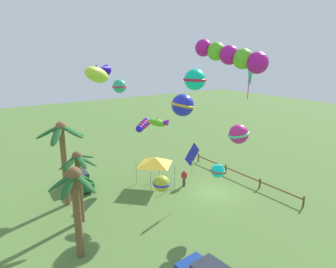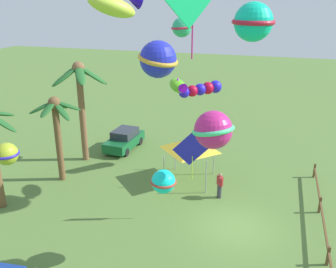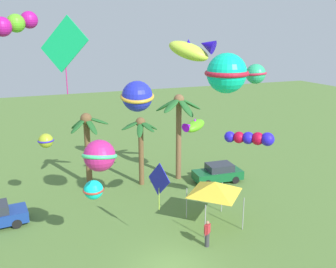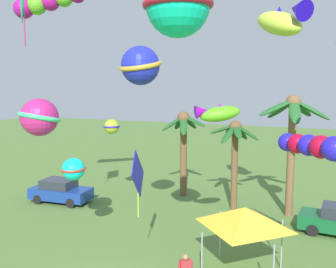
{
  "view_description": "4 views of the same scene",
  "coord_description": "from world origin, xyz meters",
  "px_view_note": "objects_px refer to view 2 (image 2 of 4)",
  "views": [
    {
      "loc": [
        -18.01,
        17.48,
        12.04
      ],
      "look_at": [
        0.88,
        4.39,
        5.96
      ],
      "focal_mm": 32.26,
      "sensor_mm": 36.0,
      "label": 1
    },
    {
      "loc": [
        -16.2,
        -1.35,
        11.0
      ],
      "look_at": [
        -0.57,
        3.37,
        4.92
      ],
      "focal_mm": 39.4,
      "sensor_mm": 36.0,
      "label": 2
    },
    {
      "loc": [
        -6.41,
        -15.58,
        11.75
      ],
      "look_at": [
        1.44,
        3.86,
        6.09
      ],
      "focal_mm": 40.44,
      "sensor_mm": 36.0,
      "label": 3
    },
    {
      "loc": [
        7.03,
        -10.27,
        7.49
      ],
      "look_at": [
        1.0,
        3.78,
        5.5
      ],
      "focal_mm": 39.08,
      "sensor_mm": 36.0,
      "label": 4
    }
  ],
  "objects_px": {
    "kite_tube_10": "(202,89)",
    "kite_ball_2": "(163,182)",
    "palm_tree_1": "(56,120)",
    "palm_tree_2": "(80,88)",
    "kite_ball_3": "(182,27)",
    "spectator_0": "(220,185)",
    "festival_tent": "(190,144)",
    "parked_car_1": "(124,139)",
    "kite_ball_11": "(158,59)",
    "kite_ball_0": "(213,130)",
    "kite_fish_5": "(178,85)",
    "kite_fish_7": "(115,5)",
    "kite_ball_6": "(253,22)",
    "kite_ball_1": "(7,154)",
    "kite_diamond_4": "(193,148)"
  },
  "relations": [
    {
      "from": "parked_car_1",
      "to": "kite_ball_11",
      "type": "bearing_deg",
      "value": -146.49
    },
    {
      "from": "kite_ball_1",
      "to": "kite_ball_6",
      "type": "relative_size",
      "value": 0.43
    },
    {
      "from": "kite_ball_2",
      "to": "festival_tent",
      "type": "bearing_deg",
      "value": 4.91
    },
    {
      "from": "spectator_0",
      "to": "festival_tent",
      "type": "distance_m",
      "value": 3.18
    },
    {
      "from": "kite_ball_6",
      "to": "kite_ball_1",
      "type": "bearing_deg",
      "value": 131.82
    },
    {
      "from": "festival_tent",
      "to": "kite_fish_5",
      "type": "xyz_separation_m",
      "value": [
        -1.28,
        0.45,
        3.96
      ]
    },
    {
      "from": "kite_ball_0",
      "to": "kite_ball_2",
      "type": "bearing_deg",
      "value": 90.35
    },
    {
      "from": "kite_ball_1",
      "to": "kite_ball_2",
      "type": "relative_size",
      "value": 0.84
    },
    {
      "from": "kite_diamond_4",
      "to": "kite_fish_5",
      "type": "distance_m",
      "value": 4.02
    },
    {
      "from": "kite_ball_0",
      "to": "kite_ball_6",
      "type": "relative_size",
      "value": 0.74
    },
    {
      "from": "kite_ball_6",
      "to": "kite_ball_3",
      "type": "bearing_deg",
      "value": 44.17
    },
    {
      "from": "kite_tube_10",
      "to": "kite_ball_11",
      "type": "distance_m",
      "value": 7.65
    },
    {
      "from": "festival_tent",
      "to": "kite_ball_3",
      "type": "xyz_separation_m",
      "value": [
        3.6,
        1.57,
        6.68
      ]
    },
    {
      "from": "kite_ball_1",
      "to": "kite_ball_2",
      "type": "distance_m",
      "value": 6.47
    },
    {
      "from": "palm_tree_1",
      "to": "spectator_0",
      "type": "xyz_separation_m",
      "value": [
        0.61,
        -10.03,
        -3.18
      ]
    },
    {
      "from": "palm_tree_2",
      "to": "parked_car_1",
      "type": "distance_m",
      "value": 5.58
    },
    {
      "from": "kite_ball_2",
      "to": "kite_ball_11",
      "type": "relative_size",
      "value": 0.66
    },
    {
      "from": "palm_tree_2",
      "to": "kite_ball_3",
      "type": "xyz_separation_m",
      "value": [
        2.59,
        -6.36,
        3.89
      ]
    },
    {
      "from": "kite_ball_3",
      "to": "kite_tube_10",
      "type": "xyz_separation_m",
      "value": [
        -1.29,
        -1.74,
        -3.71
      ]
    },
    {
      "from": "kite_fish_5",
      "to": "kite_fish_7",
      "type": "xyz_separation_m",
      "value": [
        1.83,
        4.41,
        4.15
      ]
    },
    {
      "from": "kite_ball_1",
      "to": "kite_ball_3",
      "type": "relative_size",
      "value": 0.66
    },
    {
      "from": "palm_tree_2",
      "to": "kite_ball_11",
      "type": "relative_size",
      "value": 3.07
    },
    {
      "from": "kite_ball_0",
      "to": "kite_ball_1",
      "type": "distance_m",
      "value": 8.38
    },
    {
      "from": "palm_tree_2",
      "to": "kite_diamond_4",
      "type": "xyz_separation_m",
      "value": [
        -5.09,
        -9.02,
        -1.27
      ]
    },
    {
      "from": "kite_ball_0",
      "to": "parked_car_1",
      "type": "bearing_deg",
      "value": 37.68
    },
    {
      "from": "palm_tree_1",
      "to": "palm_tree_2",
      "type": "height_order",
      "value": "palm_tree_2"
    },
    {
      "from": "kite_ball_0",
      "to": "kite_ball_3",
      "type": "xyz_separation_m",
      "value": [
        11.16,
        4.21,
        2.85
      ]
    },
    {
      "from": "parked_car_1",
      "to": "kite_ball_0",
      "type": "bearing_deg",
      "value": -142.32
    },
    {
      "from": "spectator_0",
      "to": "festival_tent",
      "type": "bearing_deg",
      "value": 53.34
    },
    {
      "from": "kite_ball_1",
      "to": "kite_ball_3",
      "type": "bearing_deg",
      "value": -16.66
    },
    {
      "from": "kite_fish_5",
      "to": "palm_tree_2",
      "type": "bearing_deg",
      "value": 72.98
    },
    {
      "from": "kite_ball_0",
      "to": "palm_tree_2",
      "type": "bearing_deg",
      "value": 50.99
    },
    {
      "from": "kite_tube_10",
      "to": "kite_ball_11",
      "type": "xyz_separation_m",
      "value": [
        -7.03,
        0.64,
        2.94
      ]
    },
    {
      "from": "kite_ball_3",
      "to": "spectator_0",
      "type": "bearing_deg",
      "value": -144.27
    },
    {
      "from": "palm_tree_2",
      "to": "kite_ball_6",
      "type": "relative_size",
      "value": 2.37
    },
    {
      "from": "palm_tree_1",
      "to": "kite_ball_11",
      "type": "height_order",
      "value": "kite_ball_11"
    },
    {
      "from": "kite_ball_1",
      "to": "palm_tree_1",
      "type": "bearing_deg",
      "value": 18.62
    },
    {
      "from": "festival_tent",
      "to": "kite_ball_6",
      "type": "height_order",
      "value": "kite_ball_6"
    },
    {
      "from": "spectator_0",
      "to": "kite_fish_5",
      "type": "bearing_deg",
      "value": 82.66
    },
    {
      "from": "festival_tent",
      "to": "kite_ball_0",
      "type": "bearing_deg",
      "value": -160.76
    },
    {
      "from": "spectator_0",
      "to": "kite_fish_5",
      "type": "relative_size",
      "value": 0.8
    },
    {
      "from": "parked_car_1",
      "to": "kite_ball_11",
      "type": "relative_size",
      "value": 1.75
    },
    {
      "from": "parked_car_1",
      "to": "kite_ball_2",
      "type": "relative_size",
      "value": 2.64
    },
    {
      "from": "kite_ball_2",
      "to": "kite_fish_7",
      "type": "distance_m",
      "value": 11.92
    },
    {
      "from": "spectator_0",
      "to": "kite_diamond_4",
      "type": "relative_size",
      "value": 0.57
    },
    {
      "from": "kite_ball_0",
      "to": "kite_ball_2",
      "type": "relative_size",
      "value": 1.46
    },
    {
      "from": "parked_car_1",
      "to": "spectator_0",
      "type": "bearing_deg",
      "value": -122.84
    },
    {
      "from": "kite_tube_10",
      "to": "kite_ball_2",
      "type": "bearing_deg",
      "value": -177.2
    },
    {
      "from": "festival_tent",
      "to": "kite_fish_7",
      "type": "height_order",
      "value": "kite_fish_7"
    },
    {
      "from": "kite_ball_2",
      "to": "kite_ball_0",
      "type": "bearing_deg",
      "value": -89.65
    }
  ]
}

